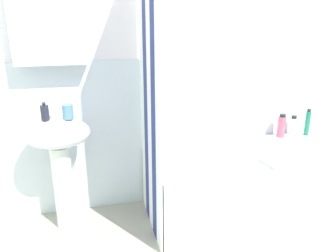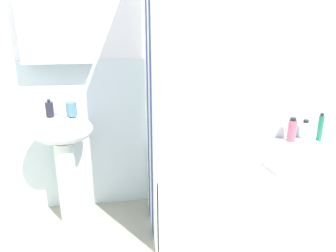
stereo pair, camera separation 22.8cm
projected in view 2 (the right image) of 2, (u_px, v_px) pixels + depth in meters
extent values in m
cube|color=white|center=(199.00, 57.00, 2.59)|extent=(3.60, 0.05, 2.40)
cube|color=silver|center=(198.00, 131.00, 2.75)|extent=(3.60, 0.02, 1.20)
cube|color=silver|center=(55.00, 22.00, 2.28)|extent=(0.48, 0.12, 0.56)
cylinder|color=white|center=(67.00, 182.00, 2.50)|extent=(0.14, 0.14, 0.64)
ellipsoid|color=white|center=(62.00, 130.00, 2.37)|extent=(0.44, 0.34, 0.20)
cylinder|color=silver|center=(62.00, 109.00, 2.43)|extent=(0.03, 0.03, 0.05)
cylinder|color=silver|center=(60.00, 103.00, 2.36)|extent=(0.02, 0.10, 0.02)
sphere|color=silver|center=(61.00, 98.00, 2.40)|extent=(0.03, 0.03, 0.03)
cylinder|color=#242332|center=(50.00, 109.00, 2.32)|extent=(0.05, 0.05, 0.10)
sphere|color=#202E30|center=(49.00, 100.00, 2.30)|extent=(0.02, 0.02, 0.02)
cylinder|color=teal|center=(71.00, 109.00, 2.33)|extent=(0.07, 0.07, 0.10)
cube|color=white|center=(252.00, 187.00, 2.56)|extent=(1.52, 0.68, 0.51)
cube|color=white|center=(154.00, 106.00, 1.97)|extent=(0.01, 0.14, 2.00)
cube|color=navy|center=(152.00, 100.00, 2.10)|extent=(0.01, 0.14, 2.00)
cube|color=white|center=(150.00, 95.00, 2.23)|extent=(0.01, 0.14, 2.00)
cube|color=navy|center=(148.00, 91.00, 2.36)|extent=(0.01, 0.14, 2.00)
cube|color=white|center=(147.00, 87.00, 2.48)|extent=(0.01, 0.14, 2.00)
cylinder|color=#1D7757|center=(320.00, 128.00, 2.77)|extent=(0.04, 0.04, 0.21)
cylinder|color=#252927|center=(322.00, 115.00, 2.73)|extent=(0.03, 0.03, 0.02)
cylinder|color=white|center=(305.00, 131.00, 2.80)|extent=(0.06, 0.06, 0.15)
cylinder|color=#1F2729|center=(306.00, 121.00, 2.77)|extent=(0.04, 0.04, 0.02)
cylinder|color=#C1526B|center=(292.00, 131.00, 2.76)|extent=(0.07, 0.07, 0.18)
cylinder|color=black|center=(293.00, 119.00, 2.72)|extent=(0.05, 0.05, 0.02)
cube|color=silver|center=(287.00, 164.00, 2.28)|extent=(0.29, 0.24, 0.06)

